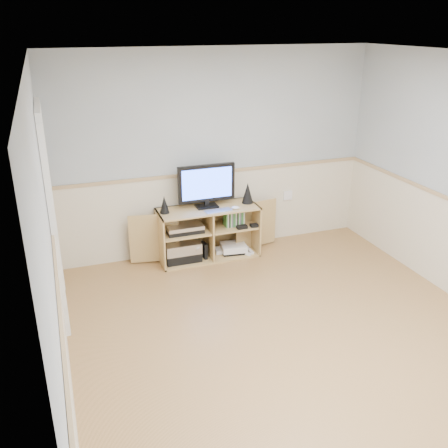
{
  "coord_description": "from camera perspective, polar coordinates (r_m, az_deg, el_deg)",
  "views": [
    {
      "loc": [
        -1.91,
        -3.42,
        2.76
      ],
      "look_at": [
        -0.27,
        1.2,
        0.76
      ],
      "focal_mm": 40.0,
      "sensor_mm": 36.0,
      "label": 1
    }
  ],
  "objects": [
    {
      "name": "game_consoles",
      "position": [
        6.36,
        0.98,
        -2.79
      ],
      "size": [
        0.46,
        0.3,
        0.11
      ],
      "color": "white",
      "rests_on": "media_cabinet"
    },
    {
      "name": "mouse",
      "position": [
        6.02,
        1.34,
        1.88
      ],
      "size": [
        0.11,
        0.1,
        0.04
      ],
      "primitive_type": "ellipsoid",
      "rotation": [
        0.0,
        0.0,
        -0.4
      ],
      "color": "white",
      "rests_on": "media_cabinet"
    },
    {
      "name": "speaker_right",
      "position": [
        6.2,
        2.71,
        3.57
      ],
      "size": [
        0.14,
        0.14,
        0.26
      ],
      "primitive_type": "cone",
      "color": "black",
      "rests_on": "media_cabinet"
    },
    {
      "name": "monitor",
      "position": [
        6.0,
        -2.01,
        4.54
      ],
      "size": [
        0.7,
        0.18,
        0.53
      ],
      "color": "black",
      "rests_on": "media_cabinet"
    },
    {
      "name": "keyboard",
      "position": [
        5.95,
        -0.64,
        1.52
      ],
      "size": [
        0.33,
        0.15,
        0.01
      ],
      "primitive_type": "cube",
      "rotation": [
        0.0,
        0.0,
        0.07
      ],
      "color": "silver",
      "rests_on": "media_cabinet"
    },
    {
      "name": "wall_outlet",
      "position": [
        6.71,
        7.28,
        3.26
      ],
      "size": [
        0.12,
        0.03,
        0.12
      ],
      "primitive_type": "cube",
      "color": "white",
      "rests_on": "wall_back"
    },
    {
      "name": "room",
      "position": [
        4.29,
        7.51,
        0.91
      ],
      "size": [
        4.04,
        4.54,
        2.54
      ],
      "color": "tan",
      "rests_on": "ground"
    },
    {
      "name": "speaker_left",
      "position": [
        5.91,
        -6.83,
        2.22
      ],
      "size": [
        0.11,
        0.11,
        0.21
      ],
      "primitive_type": "cone",
      "color": "black",
      "rests_on": "media_cabinet"
    },
    {
      "name": "media_cabinet",
      "position": [
        6.22,
        -1.96,
        -0.77
      ],
      "size": [
        1.93,
        0.46,
        0.65
      ],
      "color": "tan",
      "rests_on": "floor"
    },
    {
      "name": "game_cases",
      "position": [
        6.2,
        1.13,
        0.68
      ],
      "size": [
        0.24,
        0.14,
        0.19
      ],
      "primitive_type": "cube",
      "color": "#3F8C3F",
      "rests_on": "media_cabinet"
    },
    {
      "name": "av_components",
      "position": [
        6.13,
        -4.74,
        -2.34
      ],
      "size": [
        0.52,
        0.32,
        0.47
      ],
      "color": "black",
      "rests_on": "media_cabinet"
    }
  ]
}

